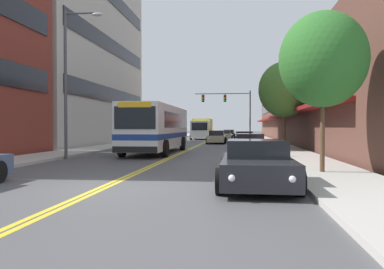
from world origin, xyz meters
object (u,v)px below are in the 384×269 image
(car_white_parked_left_near, at_px, (156,138))
(car_black_moving_second, at_px, (229,134))
(car_beige_moving_lead, at_px, (217,137))
(street_tree_right_near, at_px, (323,60))
(car_dark_grey_parked_left_far, at_px, (170,137))
(city_bus, at_px, (158,127))
(car_champagne_moving_third, at_px, (224,136))
(traffic_signal_mast, at_px, (231,105))
(street_lamp_left_near, at_px, (71,71))
(fire_hydrant, at_px, (280,148))
(car_charcoal_parked_right_foreground, at_px, (257,165))
(box_truck, at_px, (202,129))
(street_tree_right_mid, at_px, (284,90))
(car_silver_parked_right_end, at_px, (247,142))
(car_red_parked_right_far, at_px, (250,146))
(car_navy_parked_right_mid, at_px, (244,138))

(car_white_parked_left_near, relative_size, car_black_moving_second, 0.95)
(car_beige_moving_lead, height_order, street_tree_right_near, street_tree_right_near)
(car_dark_grey_parked_left_far, bearing_deg, city_bus, -81.94)
(car_champagne_moving_third, xyz_separation_m, traffic_signal_mast, (0.85, -1.04, 4.00))
(street_lamp_left_near, xyz_separation_m, fire_hydrant, (10.96, 1.46, -4.04))
(city_bus, relative_size, car_champagne_moving_third, 2.58)
(car_charcoal_parked_right_foreground, height_order, car_black_moving_second, car_charcoal_parked_right_foreground)
(car_champagne_moving_third, distance_m, box_truck, 4.30)
(car_dark_grey_parked_left_far, relative_size, street_tree_right_mid, 0.79)
(fire_hydrant, bearing_deg, car_silver_parked_right_end, 100.33)
(fire_hydrant, bearing_deg, car_red_parked_right_far, 138.88)
(box_truck, height_order, fire_hydrant, box_truck)
(city_bus, xyz_separation_m, fire_hydrant, (7.55, -4.22, -1.15))
(car_silver_parked_right_end, bearing_deg, car_dark_grey_parked_left_far, 119.80)
(car_beige_moving_lead, xyz_separation_m, fire_hydrant, (4.48, -19.01, -0.04))
(street_tree_right_mid, xyz_separation_m, fire_hydrant, (-0.99, -6.96, -3.78))
(city_bus, distance_m, box_truck, 27.76)
(city_bus, distance_m, car_charcoal_parked_right_foreground, 14.88)
(box_truck, relative_size, street_lamp_left_near, 0.89)
(car_red_parked_right_far, relative_size, car_champagne_moving_third, 1.04)
(box_truck, bearing_deg, car_black_moving_second, 66.62)
(car_red_parked_right_far, height_order, street_lamp_left_near, street_lamp_left_near)
(car_navy_parked_right_mid, xyz_separation_m, traffic_signal_mast, (-1.61, 11.33, 3.99))
(fire_hydrant, bearing_deg, car_white_parked_left_near, 122.82)
(street_lamp_left_near, distance_m, fire_hydrant, 11.78)
(car_red_parked_right_far, distance_m, street_tree_right_near, 9.07)
(car_dark_grey_parked_left_far, distance_m, car_red_parked_right_far, 24.03)
(car_charcoal_parked_right_foreground, distance_m, car_beige_moving_lead, 28.56)
(traffic_signal_mast, distance_m, street_lamp_left_near, 30.66)
(car_champagne_moving_third, xyz_separation_m, street_tree_right_near, (4.80, -35.98, 3.44))
(traffic_signal_mast, bearing_deg, car_red_parked_right_far, -86.39)
(car_dark_grey_parked_left_far, height_order, car_champagne_moving_third, car_champagne_moving_third)
(car_navy_parked_right_mid, height_order, fire_hydrant, car_navy_parked_right_mid)
(car_champagne_moving_third, distance_m, street_tree_right_mid, 23.16)
(street_tree_right_near, bearing_deg, street_lamp_left_near, 155.68)
(car_red_parked_right_far, height_order, box_truck, box_truck)
(car_silver_parked_right_end, bearing_deg, street_tree_right_near, -81.57)
(car_navy_parked_right_mid, relative_size, car_black_moving_second, 0.97)
(street_tree_right_mid, bearing_deg, car_champagne_moving_third, 102.84)
(car_charcoal_parked_right_foreground, height_order, box_truck, box_truck)
(car_dark_grey_parked_left_far, xyz_separation_m, street_tree_right_mid, (11.31, -16.76, 3.77))
(car_champagne_moving_third, bearing_deg, box_truck, 139.57)
(city_bus, relative_size, car_beige_moving_lead, 2.26)
(street_lamp_left_near, bearing_deg, car_champagne_moving_third, 77.38)
(car_white_parked_left_near, xyz_separation_m, car_beige_moving_lead, (5.75, 3.15, -0.04))
(car_beige_moving_lead, bearing_deg, car_white_parked_left_near, -151.31)
(street_tree_right_near, bearing_deg, city_bus, 127.04)
(car_navy_parked_right_mid, relative_size, street_tree_right_mid, 0.70)
(car_champagne_moving_third, bearing_deg, fire_hydrant, -82.04)
(traffic_signal_mast, relative_size, street_lamp_left_near, 0.92)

